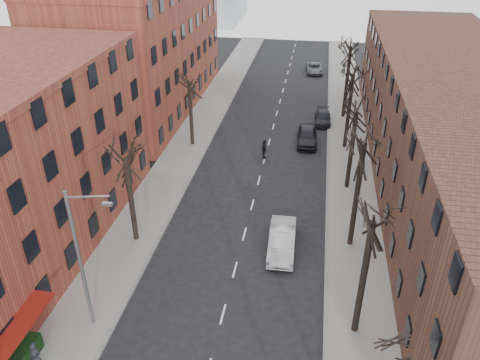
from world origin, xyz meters
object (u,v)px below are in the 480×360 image
at_px(pedestrian_a, 36,357).
at_px(parked_car_mid, 323,118).
at_px(silver_sedan, 282,240).
at_px(parked_car_near, 307,136).

bearing_deg(pedestrian_a, parked_car_mid, 67.64).
bearing_deg(parked_car_mid, pedestrian_a, -112.80).
xyz_separation_m(silver_sedan, parked_car_mid, (2.44, 23.33, -0.22)).
relative_size(parked_car_mid, pedestrian_a, 2.33).
bearing_deg(silver_sedan, parked_car_near, 85.04).
bearing_deg(silver_sedan, parked_car_mid, 82.11).
xyz_separation_m(parked_car_near, pedestrian_a, (-12.38, -29.76, 0.23)).
distance_m(parked_car_near, pedestrian_a, 32.23).
bearing_deg(parked_car_mid, parked_car_near, -106.30).
height_order(parked_car_near, parked_car_mid, parked_car_near).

